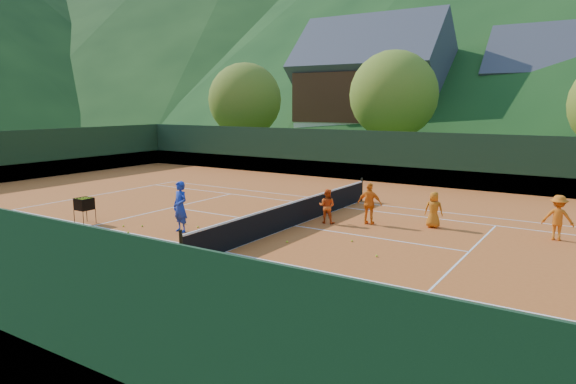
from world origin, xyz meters
The scene contains 34 objects.
ground centered at (0.00, 0.00, 0.00)m, with size 400.00×400.00×0.00m, color #2E4F18.
clay_court centered at (0.00, 0.00, 0.01)m, with size 40.00×24.00×0.02m, color #B3511D.
coach centered at (-2.94, -2.99, 0.94)m, with size 0.67×0.44×1.84m, color #1B36AF.
student_a centered at (0.80, 1.07, 0.68)m, with size 0.65×0.50×1.33m, color #EF5315.
student_b centered at (2.26, 1.76, 0.82)m, with size 0.93×0.39×1.59m, color orange.
student_c centered at (4.47, 2.56, 0.70)m, with size 0.66×0.43×1.35m, color #CA6612.
student_d centered at (8.53, 3.05, 0.79)m, with size 0.99×0.57×1.54m, color orange.
tennis_ball_1 centered at (-0.03, -5.44, 0.05)m, with size 0.07×0.07×0.07m, color #C3EC27.
tennis_ball_2 centered at (-4.38, -4.16, 0.05)m, with size 0.07×0.07×0.07m, color #C3EC27.
tennis_ball_3 centered at (-1.85, -4.86, 0.05)m, with size 0.07×0.07×0.07m, color #C3EC27.
tennis_ball_4 centered at (-1.45, -7.15, 0.05)m, with size 0.07×0.07×0.07m, color #C3EC27.
tennis_ball_5 centered at (1.93, -6.53, 0.05)m, with size 0.07×0.07×0.07m, color #C3EC27.
tennis_ball_6 centered at (-5.30, -3.61, 0.05)m, with size 0.07×0.07×0.07m, color #C3EC27.
tennis_ball_7 centered at (-3.84, -5.01, 0.05)m, with size 0.07×0.07×0.07m, color #C3EC27.
tennis_ball_8 centered at (5.71, -5.95, 0.05)m, with size 0.07×0.07×0.07m, color #C3EC27.
tennis_ball_10 centered at (-2.85, -2.21, 0.05)m, with size 0.07×0.07×0.07m, color #C3EC27.
tennis_ball_11 centered at (-4.72, -3.22, 0.05)m, with size 0.07×0.07×0.07m, color #C3EC27.
tennis_ball_12 centered at (-0.15, -3.24, 0.05)m, with size 0.07×0.07×0.07m, color #C3EC27.
tennis_ball_13 centered at (2.81, -0.90, 0.05)m, with size 0.07×0.07×0.07m, color #C3EC27.
tennis_ball_14 centered at (4.31, -6.20, 0.05)m, with size 0.07×0.07×0.07m, color #C3EC27.
tennis_ball_16 centered at (-3.65, -2.06, 0.05)m, with size 0.07×0.07×0.07m, color #C3EC27.
tennis_ball_17 centered at (4.19, -2.06, 0.05)m, with size 0.07×0.07×0.07m, color #C3EC27.
tennis_ball_18 centered at (-2.33, -4.58, 0.05)m, with size 0.07×0.07×0.07m, color #C3EC27.
tennis_ball_19 centered at (-3.90, -8.51, 0.05)m, with size 0.07×0.07×0.07m, color #C3EC27.
tennis_ball_20 centered at (1.06, -2.16, 0.05)m, with size 0.07×0.07×0.07m, color #C3EC27.
tennis_ball_21 centered at (3.13, -6.46, 0.05)m, with size 0.07×0.07×0.07m, color #C3EC27.
court_lines centered at (0.00, 0.00, 0.02)m, with size 23.83×11.03×0.00m.
tennis_net centered at (0.00, 0.00, 0.52)m, with size 0.10×12.07×1.10m.
perimeter_fence centered at (0.00, 0.00, 1.27)m, with size 40.40×24.24×3.00m.
ball_hopper centered at (-6.97, -4.03, 0.77)m, with size 0.57×0.57×1.00m.
chalet_left centered at (-10.00, 30.00, 5.65)m, with size 13.80×9.93×12.92m.
chalet_mid centered at (6.00, 34.00, 4.99)m, with size 12.65×8.82×11.45m.
tree_a centered at (-16.00, 18.00, 4.87)m, with size 6.00×6.00×7.88m.
tree_b centered at (-4.00, 20.00, 5.19)m, with size 6.40×6.40×8.40m.
Camera 1 is at (9.96, -16.00, 4.56)m, focal length 32.00 mm.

